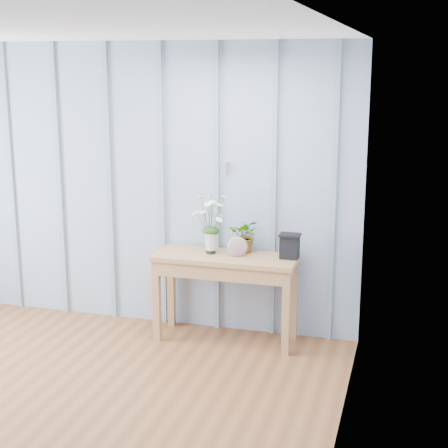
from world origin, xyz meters
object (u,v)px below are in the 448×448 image
(daisy_vase, at_px, (211,216))
(carved_box, at_px, (290,246))
(sideboard, at_px, (226,268))
(felt_disc_vessel, at_px, (237,247))

(daisy_vase, relative_size, carved_box, 2.48)
(sideboard, bearing_deg, daisy_vase, 169.85)
(daisy_vase, distance_m, felt_disc_vessel, 0.34)
(sideboard, xyz_separation_m, daisy_vase, (-0.14, 0.02, 0.43))
(sideboard, distance_m, carved_box, 0.58)
(daisy_vase, bearing_deg, sideboard, -10.15)
(sideboard, xyz_separation_m, felt_disc_vessel, (0.10, -0.02, 0.20))
(felt_disc_vessel, xyz_separation_m, carved_box, (0.43, 0.07, 0.02))
(sideboard, height_order, felt_disc_vessel, felt_disc_vessel)
(felt_disc_vessel, relative_size, carved_box, 0.83)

